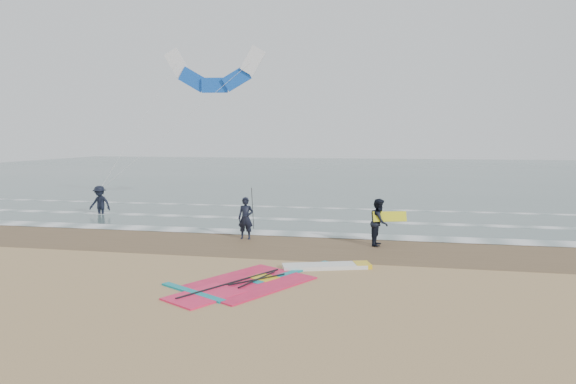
% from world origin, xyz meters
% --- Properties ---
extents(ground, '(120.00, 120.00, 0.00)m').
position_xyz_m(ground, '(0.00, 0.00, 0.00)').
color(ground, tan).
rests_on(ground, ground).
extents(sea_water, '(120.00, 80.00, 0.02)m').
position_xyz_m(sea_water, '(0.00, 48.00, 0.01)').
color(sea_water, '#47605E').
rests_on(sea_water, ground).
extents(wet_sand_band, '(120.00, 5.00, 0.01)m').
position_xyz_m(wet_sand_band, '(0.00, 6.00, 0.00)').
color(wet_sand_band, brown).
rests_on(wet_sand_band, ground).
extents(foam_waterline, '(120.00, 9.15, 0.02)m').
position_xyz_m(foam_waterline, '(0.00, 10.44, 0.03)').
color(foam_waterline, white).
rests_on(foam_waterline, ground).
extents(windsurf_rig, '(5.84, 5.53, 0.14)m').
position_xyz_m(windsurf_rig, '(-0.23, 1.12, 0.04)').
color(windsurf_rig, white).
rests_on(windsurf_rig, ground).
extents(person_standing, '(0.64, 0.42, 1.75)m').
position_xyz_m(person_standing, '(-2.66, 6.80, 0.87)').
color(person_standing, black).
rests_on(person_standing, ground).
extents(person_walking, '(0.78, 0.95, 1.84)m').
position_xyz_m(person_walking, '(2.77, 6.64, 0.92)').
color(person_walking, black).
rests_on(person_walking, ground).
extents(person_wading, '(1.29, 0.79, 1.93)m').
position_xyz_m(person_wading, '(-12.28, 11.69, 0.97)').
color(person_wading, black).
rests_on(person_wading, ground).
extents(held_pole, '(0.17, 0.86, 1.82)m').
position_xyz_m(held_pole, '(-2.36, 6.80, 1.28)').
color(held_pole, black).
rests_on(held_pole, ground).
extents(carried_kiteboard, '(1.30, 0.51, 0.39)m').
position_xyz_m(carried_kiteboard, '(3.17, 6.54, 1.16)').
color(carried_kiteboard, yellow).
rests_on(carried_kiteboard, ground).
extents(surf_kite, '(8.11, 5.12, 8.31)m').
position_xyz_m(surf_kite, '(-7.39, 16.61, 8.01)').
color(surf_kite, white).
rests_on(surf_kite, ground).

